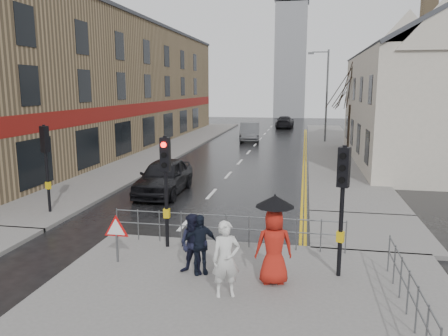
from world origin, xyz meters
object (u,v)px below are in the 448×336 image
at_px(pedestrian_a, 226,259).
at_px(car_mid, 250,132).
at_px(pedestrian_d, 199,244).
at_px(pedestrian_with_umbrella, 274,238).
at_px(pedestrian_b, 194,244).
at_px(car_parked, 164,177).

xyz_separation_m(pedestrian_a, car_mid, (-3.38, 30.98, -0.21)).
distance_m(pedestrian_d, car_mid, 29.97).
relative_size(pedestrian_a, car_mid, 0.36).
bearing_deg(pedestrian_with_umbrella, pedestrian_b, 175.84).
bearing_deg(car_mid, pedestrian_d, -91.29).
distance_m(pedestrian_b, pedestrian_with_umbrella, 2.11).
relative_size(pedestrian_with_umbrella, car_mid, 0.44).
bearing_deg(pedestrian_with_umbrella, pedestrian_d, 173.47).
distance_m(pedestrian_d, car_parked, 9.49).
xyz_separation_m(pedestrian_with_umbrella, pedestrian_d, (-1.94, 0.22, -0.38)).
xyz_separation_m(pedestrian_with_umbrella, car_mid, (-4.42, 30.09, -0.48)).
bearing_deg(pedestrian_d, pedestrian_a, -75.08).
xyz_separation_m(pedestrian_b, car_mid, (-2.34, 29.94, -0.11)).
bearing_deg(pedestrian_a, pedestrian_with_umbrella, 21.02).
relative_size(pedestrian_with_umbrella, car_parked, 0.47).
height_order(pedestrian_d, car_mid, pedestrian_d).
bearing_deg(pedestrian_d, car_parked, 89.77).
xyz_separation_m(pedestrian_d, car_mid, (-2.48, 29.87, -0.11)).
bearing_deg(car_parked, car_mid, 85.31).
bearing_deg(car_mid, pedestrian_with_umbrella, -87.68).
bearing_deg(pedestrian_with_umbrella, car_mid, 98.35).
xyz_separation_m(pedestrian_a, car_parked, (-4.73, 9.79, -0.23)).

